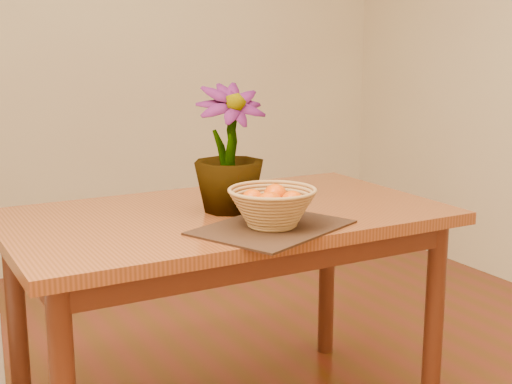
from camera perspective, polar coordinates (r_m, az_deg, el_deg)
wall_back at (r=4.08m, az=-15.00°, el=12.52°), size 4.00×0.02×2.70m
table at (r=2.33m, az=-2.41°, el=-3.64°), size 1.40×0.80×0.75m
placemat at (r=2.09m, az=1.30°, el=-2.86°), size 0.52×0.47×0.01m
wicker_basket at (r=2.08m, az=1.31°, el=-1.38°), size 0.26×0.26×0.11m
orange_pile at (r=2.07m, az=1.31°, el=-0.69°), size 0.16×0.16×0.07m
potted_plant at (r=2.27m, az=-2.17°, el=3.49°), size 0.25×0.25×0.41m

